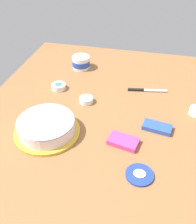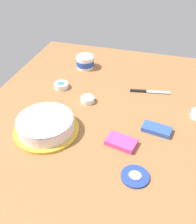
% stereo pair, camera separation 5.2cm
% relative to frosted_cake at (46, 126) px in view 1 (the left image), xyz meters
% --- Properties ---
extents(ground_plane, '(1.54, 1.54, 0.00)m').
position_rel_frosted_cake_xyz_m(ground_plane, '(0.33, 0.27, -0.04)').
color(ground_plane, '#936038').
extents(frosted_cake, '(0.32, 0.32, 0.09)m').
position_rel_frosted_cake_xyz_m(frosted_cake, '(0.00, 0.00, 0.00)').
color(frosted_cake, gold).
rests_on(frosted_cake, ground_plane).
extents(frosting_tub, '(0.12, 0.12, 0.08)m').
position_rel_frosted_cake_xyz_m(frosting_tub, '(-0.03, 0.68, 0.00)').
color(frosting_tub, white).
rests_on(frosting_tub, ground_plane).
extents(frosting_tub_lid, '(0.12, 0.12, 0.02)m').
position_rel_frosted_cake_xyz_m(frosting_tub_lid, '(0.46, -0.16, -0.04)').
color(frosting_tub_lid, '#233DAD').
rests_on(frosting_tub_lid, ground_plane).
extents(spreading_knife, '(0.24, 0.06, 0.01)m').
position_rel_frosted_cake_xyz_m(spreading_knife, '(0.42, 0.48, -0.04)').
color(spreading_knife, silver).
rests_on(spreading_knife, ground_plane).
extents(sprinkle_bowl_blue, '(0.09, 0.09, 0.03)m').
position_rel_frosted_cake_xyz_m(sprinkle_bowl_blue, '(-0.08, 0.39, -0.02)').
color(sprinkle_bowl_blue, white).
rests_on(sprinkle_bowl_blue, ground_plane).
extents(sprinkle_bowl_green, '(0.08, 0.08, 0.03)m').
position_rel_frosted_cake_xyz_m(sprinkle_bowl_green, '(0.12, 0.29, -0.03)').
color(sprinkle_bowl_green, white).
rests_on(sprinkle_bowl_green, ground_plane).
extents(candy_box_lower, '(0.15, 0.09, 0.02)m').
position_rel_frosted_cake_xyz_m(candy_box_lower, '(0.52, 0.15, -0.03)').
color(candy_box_lower, '#2D51B2').
rests_on(candy_box_lower, ground_plane).
extents(candy_box_upper, '(0.15, 0.11, 0.02)m').
position_rel_frosted_cake_xyz_m(candy_box_upper, '(0.37, 0.01, -0.03)').
color(candy_box_upper, '#E53D8E').
rests_on(candy_box_upper, ground_plane).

